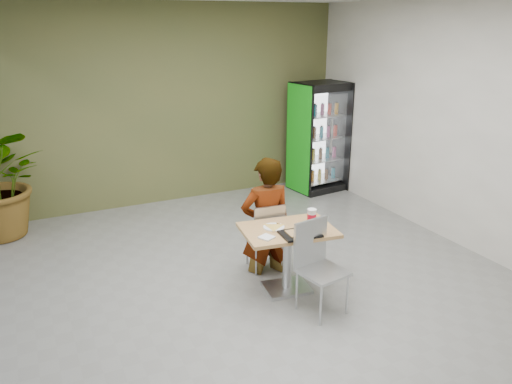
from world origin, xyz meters
TOP-DOWN VIEW (x-y plane):
  - ground at (0.00, 0.00)m, footprint 7.00×7.00m
  - room_envelope at (0.00, 0.00)m, footprint 6.00×7.00m
  - dining_table at (0.29, -0.01)m, footprint 1.08×0.82m
  - chair_far at (0.29, 0.50)m, footprint 0.42×0.42m
  - chair_near at (0.38, -0.46)m, footprint 0.50×0.50m
  - seated_woman at (0.30, 0.54)m, footprint 0.67×0.46m
  - pizza_plate at (0.16, 0.08)m, footprint 0.33×0.29m
  - soda_cup at (0.58, -0.02)m, footprint 0.10×0.10m
  - napkin_stack at (-0.03, -0.14)m, footprint 0.18×0.18m
  - cafeteria_tray at (0.32, -0.21)m, footprint 0.43×0.33m
  - beverage_fridge at (2.55, 2.92)m, footprint 0.95×0.77m

SIDE VIEW (x-z plane):
  - ground at x=0.00m, z-range 0.00..0.00m
  - chair_far at x=0.29m, z-range 0.07..0.94m
  - dining_table at x=0.29m, z-range 0.16..0.91m
  - seated_woman at x=0.30m, z-range -0.30..1.42m
  - chair_near at x=0.38m, z-range 0.08..1.05m
  - napkin_stack at x=-0.03m, z-range 0.75..0.77m
  - cafeteria_tray at x=0.32m, z-range 0.75..0.77m
  - pizza_plate at x=0.16m, z-range 0.75..0.78m
  - soda_cup at x=0.58m, z-range 0.75..0.93m
  - beverage_fridge at x=2.55m, z-range 0.00..1.91m
  - room_envelope at x=0.00m, z-range 0.00..3.20m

